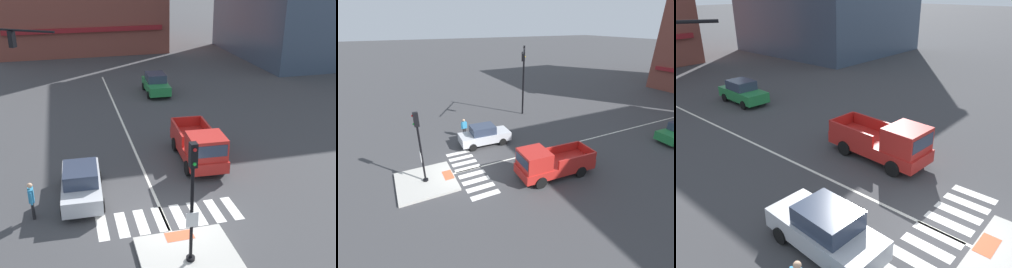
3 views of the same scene
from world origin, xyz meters
TOP-DOWN VIEW (x-y plane):
  - ground_plane at (0.00, 0.00)m, footprint 300.00×300.00m
  - traffic_island at (0.00, -2.67)m, footprint 3.53×3.52m
  - tactile_pad_front at (0.00, -1.25)m, footprint 1.10×0.60m
  - signal_pole at (0.00, -2.67)m, footprint 0.44×0.38m
  - crosswalk_stripe_a at (-2.82, 0.24)m, footprint 0.44×1.80m
  - crosswalk_stripe_b at (-2.02, 0.24)m, footprint 0.44×1.80m
  - crosswalk_stripe_c at (-1.21, 0.24)m, footprint 0.44×1.80m
  - crosswalk_stripe_d at (-0.40, 0.24)m, footprint 0.44×1.80m
  - crosswalk_stripe_e at (0.40, 0.24)m, footprint 0.44×1.80m
  - crosswalk_stripe_f at (1.21, 0.24)m, footprint 0.44×1.80m
  - crosswalk_stripe_g at (2.02, 0.24)m, footprint 0.44×1.80m
  - crosswalk_stripe_h at (2.82, 0.24)m, footprint 0.44×1.80m
  - lane_centre_line at (-0.22, 10.00)m, footprint 0.14×28.00m
  - car_green_eastbound_distant at (3.49, 17.67)m, footprint 1.97×4.16m
  - car_silver_westbound_near at (-3.43, 2.69)m, footprint 1.98×4.17m
  - pickup_truck_red_eastbound_mid at (2.83, 4.68)m, footprint 2.26×5.19m
  - pedestrian_at_curb_left at (-5.51, 1.65)m, footprint 0.24×0.55m

SIDE VIEW (x-z plane):
  - ground_plane at x=0.00m, z-range 0.00..0.00m
  - crosswalk_stripe_a at x=-2.82m, z-range 0.00..0.01m
  - crosswalk_stripe_b at x=-2.02m, z-range 0.00..0.01m
  - crosswalk_stripe_c at x=-1.21m, z-range 0.00..0.01m
  - crosswalk_stripe_d at x=-0.40m, z-range 0.00..0.01m
  - crosswalk_stripe_e at x=0.40m, z-range 0.00..0.01m
  - crosswalk_stripe_f at x=1.21m, z-range 0.00..0.01m
  - crosswalk_stripe_g at x=2.02m, z-range 0.00..0.01m
  - crosswalk_stripe_h at x=2.82m, z-range 0.00..0.01m
  - lane_centre_line at x=-0.22m, z-range 0.00..0.01m
  - traffic_island at x=0.00m, z-range 0.00..0.15m
  - tactile_pad_front at x=0.00m, z-range 0.15..0.16m
  - car_green_eastbound_distant at x=3.49m, z-range -0.01..1.63m
  - car_silver_westbound_near at x=-3.43m, z-range -0.01..1.63m
  - pickup_truck_red_eastbound_mid at x=2.83m, z-range -0.06..2.02m
  - pedestrian_at_curb_left at x=-5.51m, z-range 0.15..1.82m
  - signal_pole at x=0.00m, z-range 0.62..5.16m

